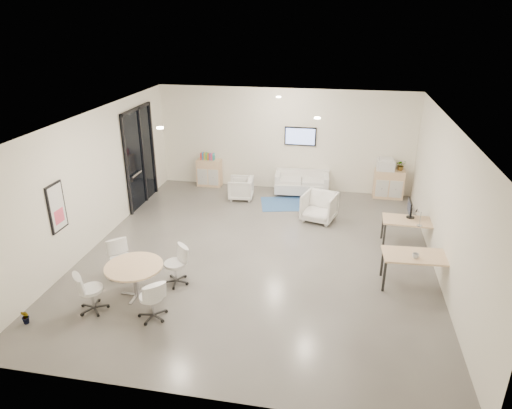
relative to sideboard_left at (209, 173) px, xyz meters
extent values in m
cube|color=#585551|center=(2.42, -4.27, -0.84)|extent=(8.00, 9.00, 0.80)
cube|color=white|center=(2.42, -4.27, 3.16)|extent=(8.00, 9.00, 0.80)
cube|color=white|center=(2.42, 0.63, 1.16)|extent=(8.00, 0.80, 3.20)
cube|color=white|center=(2.42, -9.17, 1.16)|extent=(8.00, 0.80, 3.20)
cube|color=white|center=(-1.98, -4.27, 1.16)|extent=(0.80, 9.00, 3.20)
cube|color=white|center=(6.82, -4.27, 1.16)|extent=(0.80, 9.00, 3.20)
cube|color=black|center=(-1.54, -1.77, 0.98)|extent=(0.02, 1.90, 2.85)
cube|color=black|center=(-1.52, -1.77, 2.37)|extent=(0.06, 1.90, 0.08)
cube|color=black|center=(-1.52, -2.68, 0.98)|extent=(0.06, 0.08, 2.85)
cube|color=black|center=(-1.52, -0.86, 0.98)|extent=(0.06, 0.08, 2.85)
cube|color=black|center=(-1.52, -1.62, 0.98)|extent=(0.06, 0.07, 2.85)
cube|color=#B2B2B7|center=(-1.48, -2.22, 0.61)|extent=(0.04, 0.60, 0.05)
cube|color=black|center=(-1.55, -5.87, 1.11)|extent=(0.04, 0.54, 1.04)
cube|color=white|center=(-1.53, -5.87, 1.11)|extent=(0.01, 0.46, 0.96)
cube|color=#EE4E6A|center=(-1.53, -5.87, 0.91)|extent=(0.01, 0.32, 0.30)
cube|color=black|center=(2.92, 0.20, 1.31)|extent=(0.98, 0.05, 0.58)
cube|color=#8BA4F0|center=(2.92, 0.17, 1.31)|extent=(0.90, 0.01, 0.50)
cylinder|color=#FFEAC6|center=(0.62, -5.27, 2.74)|extent=(0.14, 0.14, 0.03)
cylinder|color=#FFEAC6|center=(3.62, -3.77, 2.74)|extent=(0.14, 0.14, 0.03)
cylinder|color=#FFEAC6|center=(2.42, -1.27, 2.74)|extent=(0.14, 0.14, 0.03)
cube|color=#DCB084|center=(0.00, 0.00, 0.00)|extent=(0.79, 0.39, 0.88)
cube|color=silver|center=(-0.18, -0.20, -0.09)|extent=(0.33, 0.02, 0.53)
cube|color=silver|center=(0.18, -0.20, -0.09)|extent=(0.33, 0.02, 0.53)
cube|color=#DCB084|center=(5.70, -0.01, 0.00)|extent=(0.89, 0.42, 0.89)
cube|color=silver|center=(5.49, -0.22, -0.08)|extent=(0.37, 0.02, 0.53)
cube|color=silver|center=(5.90, -0.22, -0.08)|extent=(0.37, 0.02, 0.53)
cube|color=red|center=(-0.25, 0.00, 0.55)|extent=(0.04, 0.14, 0.22)
cube|color=#337FCC|center=(-0.19, 0.00, 0.55)|extent=(0.04, 0.14, 0.22)
cube|color=gold|center=(-0.13, 0.00, 0.55)|extent=(0.04, 0.14, 0.22)
cube|color=#4CB24C|center=(-0.07, 0.00, 0.55)|extent=(0.04, 0.14, 0.22)
cube|color=#CC6619|center=(-0.01, 0.00, 0.55)|extent=(0.04, 0.14, 0.22)
cube|color=purple|center=(0.05, 0.00, 0.55)|extent=(0.04, 0.14, 0.22)
cube|color=#E54C7F|center=(0.11, 0.00, 0.55)|extent=(0.04, 0.14, 0.22)
cube|color=teal|center=(0.17, 0.00, 0.55)|extent=(0.04, 0.14, 0.22)
cube|color=white|center=(5.55, -0.01, 0.60)|extent=(0.54, 0.46, 0.31)
cube|color=white|center=(5.55, -0.01, 0.79)|extent=(0.41, 0.34, 0.07)
cube|color=silver|center=(3.06, -0.23, -0.18)|extent=(1.70, 0.93, 0.31)
cube|color=silver|center=(3.06, 0.09, 0.12)|extent=(1.65, 0.30, 0.31)
cube|color=silver|center=(2.31, -0.23, -0.03)|extent=(0.20, 0.83, 0.62)
cube|color=silver|center=(3.81, -0.23, -0.03)|extent=(0.20, 0.83, 0.62)
cube|color=#2F5991|center=(2.79, -1.10, -0.43)|extent=(1.89, 1.47, 0.01)
imported|color=silver|center=(1.26, -0.94, -0.07)|extent=(0.73, 0.77, 0.73)
imported|color=silver|center=(3.71, -2.10, -0.01)|extent=(1.02, 0.98, 0.86)
cube|color=#DCB084|center=(5.95, -3.19, 0.23)|extent=(1.34, 0.71, 0.04)
cube|color=black|center=(5.35, -3.47, -0.12)|extent=(0.05, 0.05, 0.65)
cube|color=black|center=(6.56, -3.47, -0.12)|extent=(0.05, 0.05, 0.65)
cube|color=black|center=(5.35, -2.91, -0.12)|extent=(0.05, 0.05, 0.65)
cube|color=black|center=(6.56, -2.91, -0.12)|extent=(0.05, 0.05, 0.65)
cube|color=#DCB084|center=(5.88, -5.05, 0.28)|extent=(1.45, 0.78, 0.04)
cube|color=black|center=(5.22, -5.35, -0.09)|extent=(0.05, 0.05, 0.70)
cube|color=black|center=(6.53, -5.35, -0.09)|extent=(0.05, 0.05, 0.70)
cube|color=black|center=(5.22, -4.74, -0.09)|extent=(0.05, 0.05, 0.70)
cube|color=black|center=(6.53, -4.74, -0.09)|extent=(0.05, 0.05, 0.70)
cylinder|color=black|center=(5.95, -3.04, 0.25)|extent=(0.20, 0.20, 0.02)
cube|color=black|center=(5.95, -3.04, 0.37)|extent=(0.04, 0.03, 0.24)
cube|color=black|center=(5.90, -3.04, 0.52)|extent=(0.03, 0.50, 0.32)
cylinder|color=#DCB084|center=(0.33, -6.45, 0.24)|extent=(1.14, 1.14, 0.04)
cylinder|color=#B2B2B7|center=(0.33, -6.45, -0.11)|extent=(0.10, 0.10, 0.66)
cube|color=#B2B2B7|center=(0.33, -6.45, -0.43)|extent=(0.67, 0.06, 0.03)
cube|color=#B2B2B7|center=(0.33, -6.45, -0.43)|extent=(0.06, 0.67, 0.03)
imported|color=#3F7F3F|center=(6.00, 0.02, 0.58)|extent=(0.32, 0.35, 0.25)
imported|color=#3F7F3F|center=(-1.28, -7.68, -0.37)|extent=(0.28, 0.35, 0.13)
imported|color=white|center=(5.79, -5.19, 0.36)|extent=(0.15, 0.13, 0.13)
camera|label=1|loc=(4.14, -13.65, 4.83)|focal=32.00mm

